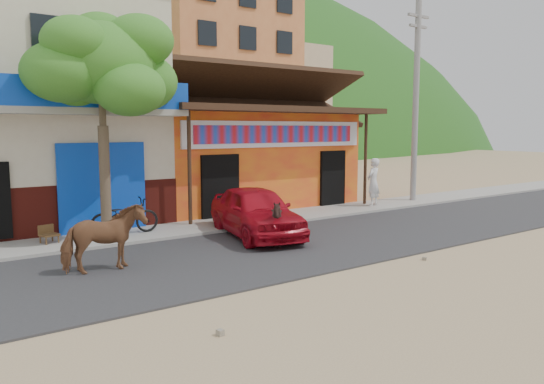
{
  "coord_description": "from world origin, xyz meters",
  "views": [
    {
      "loc": [
        -9.24,
        -8.08,
        3.04
      ],
      "look_at": [
        -1.17,
        3.0,
        1.4
      ],
      "focal_mm": 35.0,
      "sensor_mm": 36.0,
      "label": 1
    }
  ],
  "objects_px": {
    "cafe_chair_right": "(49,226)",
    "utility_pole": "(416,102)",
    "cow_tan": "(104,239)",
    "red_car": "(256,211)",
    "pedestrian": "(373,182)",
    "cow_dark": "(277,223)",
    "scooter": "(125,216)",
    "tree": "(103,126)"
  },
  "relations": [
    {
      "from": "tree",
      "to": "pedestrian",
      "type": "height_order",
      "value": "tree"
    },
    {
      "from": "tree",
      "to": "cow_tan",
      "type": "distance_m",
      "value": 3.96
    },
    {
      "from": "pedestrian",
      "to": "cow_dark",
      "type": "bearing_deg",
      "value": 7.62
    },
    {
      "from": "tree",
      "to": "pedestrian",
      "type": "distance_m",
      "value": 10.46
    },
    {
      "from": "cow_dark",
      "to": "red_car",
      "type": "height_order",
      "value": "red_car"
    },
    {
      "from": "cafe_chair_right",
      "to": "utility_pole",
      "type": "bearing_deg",
      "value": -13.33
    },
    {
      "from": "cow_dark",
      "to": "tree",
      "type": "bearing_deg",
      "value": -145.87
    },
    {
      "from": "cow_tan",
      "to": "scooter",
      "type": "relative_size",
      "value": 0.89
    },
    {
      "from": "tree",
      "to": "utility_pole",
      "type": "xyz_separation_m",
      "value": [
        12.8,
        0.2,
        1.0
      ]
    },
    {
      "from": "cow_dark",
      "to": "cafe_chair_right",
      "type": "height_order",
      "value": "cow_dark"
    },
    {
      "from": "cafe_chair_right",
      "to": "scooter",
      "type": "bearing_deg",
      "value": -13.39
    },
    {
      "from": "cow_tan",
      "to": "red_car",
      "type": "distance_m",
      "value": 4.82
    },
    {
      "from": "utility_pole",
      "to": "cow_dark",
      "type": "xyz_separation_m",
      "value": [
        -9.48,
        -3.36,
        -3.47
      ]
    },
    {
      "from": "tree",
      "to": "cow_tan",
      "type": "xyz_separation_m",
      "value": [
        -1.07,
        -2.99,
        -2.37
      ]
    },
    {
      "from": "utility_pole",
      "to": "cafe_chair_right",
      "type": "bearing_deg",
      "value": 179.66
    },
    {
      "from": "cafe_chair_right",
      "to": "cow_tan",
      "type": "bearing_deg",
      "value": -97.23
    },
    {
      "from": "cow_tan",
      "to": "red_car",
      "type": "xyz_separation_m",
      "value": [
        4.67,
        1.19,
        -0.01
      ]
    },
    {
      "from": "tree",
      "to": "cafe_chair_right",
      "type": "bearing_deg",
      "value": 168.57
    },
    {
      "from": "cow_tan",
      "to": "cow_dark",
      "type": "bearing_deg",
      "value": -90.76
    },
    {
      "from": "cow_dark",
      "to": "cafe_chair_right",
      "type": "xyz_separation_m",
      "value": [
        -4.72,
        3.45,
        -0.1
      ]
    },
    {
      "from": "red_car",
      "to": "cafe_chair_right",
      "type": "height_order",
      "value": "red_car"
    },
    {
      "from": "cow_dark",
      "to": "scooter",
      "type": "xyz_separation_m",
      "value": [
        -2.72,
        3.43,
        -0.03
      ]
    },
    {
      "from": "utility_pole",
      "to": "scooter",
      "type": "relative_size",
      "value": 4.22
    },
    {
      "from": "cow_dark",
      "to": "scooter",
      "type": "distance_m",
      "value": 4.38
    },
    {
      "from": "utility_pole",
      "to": "pedestrian",
      "type": "xyz_separation_m",
      "value": [
        -2.55,
        -0.18,
        -3.09
      ]
    },
    {
      "from": "scooter",
      "to": "cow_dark",
      "type": "bearing_deg",
      "value": -137.28
    },
    {
      "from": "tree",
      "to": "cow_tan",
      "type": "height_order",
      "value": "tree"
    },
    {
      "from": "red_car",
      "to": "scooter",
      "type": "relative_size",
      "value": 2.19
    },
    {
      "from": "tree",
      "to": "cafe_chair_right",
      "type": "xyz_separation_m",
      "value": [
        -1.4,
        0.28,
        -2.57
      ]
    },
    {
      "from": "red_car",
      "to": "cafe_chair_right",
      "type": "bearing_deg",
      "value": 170.52
    },
    {
      "from": "cow_dark",
      "to": "utility_pole",
      "type": "bearing_deg",
      "value": 97.28
    },
    {
      "from": "red_car",
      "to": "utility_pole",
      "type": "bearing_deg",
      "value": 25.37
    },
    {
      "from": "utility_pole",
      "to": "red_car",
      "type": "height_order",
      "value": "utility_pole"
    },
    {
      "from": "pedestrian",
      "to": "red_car",
      "type": "bearing_deg",
      "value": -1.77
    },
    {
      "from": "cow_tan",
      "to": "pedestrian",
      "type": "relative_size",
      "value": 0.93
    },
    {
      "from": "cow_dark",
      "to": "pedestrian",
      "type": "xyz_separation_m",
      "value": [
        6.93,
        3.18,
        0.37
      ]
    },
    {
      "from": "red_car",
      "to": "tree",
      "type": "bearing_deg",
      "value": 166.58
    },
    {
      "from": "utility_pole",
      "to": "pedestrian",
      "type": "relative_size",
      "value": 4.41
    },
    {
      "from": "pedestrian",
      "to": "cafe_chair_right",
      "type": "height_order",
      "value": "pedestrian"
    },
    {
      "from": "scooter",
      "to": "tree",
      "type": "bearing_deg",
      "value": 118.47
    },
    {
      "from": "red_car",
      "to": "cow_dark",
      "type": "bearing_deg",
      "value": -88.43
    },
    {
      "from": "cow_dark",
      "to": "scooter",
      "type": "relative_size",
      "value": 0.65
    }
  ]
}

